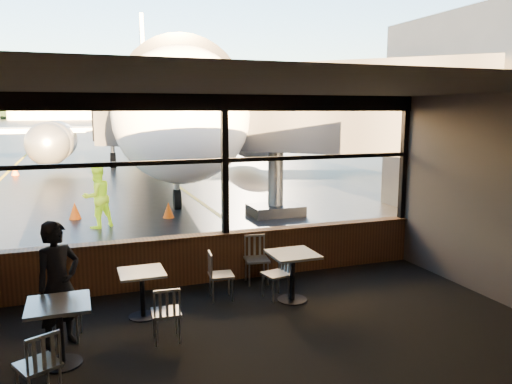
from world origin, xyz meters
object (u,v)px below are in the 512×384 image
chair_near_w (221,276)px  chair_mid_s (166,313)px  cafe_table_near (292,277)px  jet_bridge (286,132)px  chair_near_n (257,260)px  cafe_table_left (60,334)px  cafe_table_mid (142,294)px  passenger (58,284)px  cone_nose (168,210)px  chair_left_s (38,366)px  chair_mid_w (66,311)px  cone_wing (15,170)px  cone_extra (75,211)px  ground_crew (97,197)px  airliner (153,66)px  chair_near_e (276,275)px

chair_near_w → chair_mid_s: bearing=-36.5°
chair_near_w → cafe_table_near: bearing=73.5°
jet_bridge → chair_near_n: (-3.12, -5.90, -2.11)m
jet_bridge → cafe_table_left: (-6.50, -7.92, -2.15)m
cafe_table_mid → cafe_table_left: bearing=-135.2°
passenger → cone_nose: 8.36m
chair_left_s → cone_nose: 9.71m
chair_mid_w → chair_left_s: (-0.27, -1.51, 0.00)m
jet_bridge → chair_mid_s: 9.49m
cafe_table_mid → cone_nose: size_ratio=1.58×
cone_wing → cone_extra: bearing=-76.9°
jet_bridge → chair_near_n: jet_bridge is taller
chair_left_s → cone_nose: chair_left_s is taller
jet_bridge → cone_wing: bearing=124.5°
cafe_table_near → ground_crew: (-2.85, 6.79, 0.45)m
chair_left_s → passenger: (0.20, 1.39, 0.45)m
jet_bridge → chair_mid_w: jet_bridge is taller
airliner → chair_mid_w: airliner is taller
chair_left_s → cone_wing: bearing=70.2°
airliner → ground_crew: airliner is taller
cafe_table_left → chair_mid_s: bearing=9.2°
cafe_table_near → cafe_table_mid: 2.49m
airliner → chair_mid_s: bearing=-92.8°
cafe_table_near → chair_mid_w: 3.61m
chair_near_e → chair_near_n: (-0.05, 0.82, 0.03)m
passenger → chair_near_e: bearing=-22.7°
airliner → chair_left_s: 23.87m
cone_nose → cone_extra: 2.77m
chair_left_s → ground_crew: bearing=57.3°
jet_bridge → cafe_table_left: 10.46m
ground_crew → airliner: bearing=-134.1°
ground_crew → cone_nose: bearing=168.0°
airliner → cafe_table_left: bearing=-96.2°
cafe_table_near → cafe_table_mid: bearing=176.1°
airliner → cone_nose: (-1.72, -13.59, -5.40)m
chair_near_n → passenger: size_ratio=0.52×
jet_bridge → passenger: 9.94m
chair_mid_w → cone_extra: 8.46m
cafe_table_near → cone_extra: (-3.45, 8.19, -0.17)m
cafe_table_mid → cafe_table_left: 1.65m
cone_extra → chair_mid_s: bearing=-82.5°
airliner → cone_wing: 9.01m
ground_crew → cone_wing: bearing=-104.9°
cafe_table_mid → cafe_table_near: bearing=-3.9°
chair_near_n → chair_mid_w: (-3.33, -1.29, -0.02)m
cone_wing → passenger: bearing=-82.8°
chair_near_w → chair_mid_s: size_ratio=1.03×
chair_mid_s → cone_wing: (-3.97, 20.91, -0.15)m
airliner → jet_bridge: bearing=-76.7°
airliner → chair_near_n: size_ratio=40.70×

